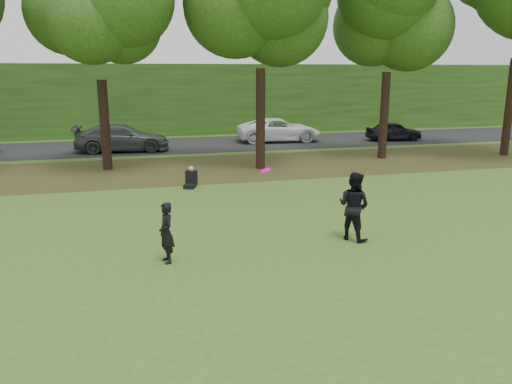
{
  "coord_description": "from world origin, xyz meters",
  "views": [
    {
      "loc": [
        -2.08,
        -10.13,
        4.47
      ],
      "look_at": [
        1.24,
        2.56,
        1.3
      ],
      "focal_mm": 35.0,
      "sensor_mm": 36.0,
      "label": 1
    }
  ],
  "objects_px": {
    "player_left": "(166,233)",
    "seated_person": "(191,179)",
    "frisbee": "(266,171)",
    "player_right": "(354,206)"
  },
  "relations": [
    {
      "from": "player_right",
      "to": "seated_person",
      "type": "distance_m",
      "value": 8.26
    },
    {
      "from": "frisbee",
      "to": "seated_person",
      "type": "relative_size",
      "value": 0.45
    },
    {
      "from": "seated_person",
      "to": "player_right",
      "type": "bearing_deg",
      "value": -43.65
    },
    {
      "from": "player_left",
      "to": "seated_person",
      "type": "relative_size",
      "value": 1.78
    },
    {
      "from": "frisbee",
      "to": "seated_person",
      "type": "bearing_deg",
      "value": 95.59
    },
    {
      "from": "player_right",
      "to": "seated_person",
      "type": "xyz_separation_m",
      "value": [
        -3.45,
        7.48,
        -0.63
      ]
    },
    {
      "from": "seated_person",
      "to": "frisbee",
      "type": "bearing_deg",
      "value": -62.82
    },
    {
      "from": "player_right",
      "to": "frisbee",
      "type": "distance_m",
      "value": 2.99
    },
    {
      "from": "player_left",
      "to": "seated_person",
      "type": "distance_m",
      "value": 8.09
    },
    {
      "from": "player_left",
      "to": "frisbee",
      "type": "distance_m",
      "value": 2.79
    }
  ]
}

